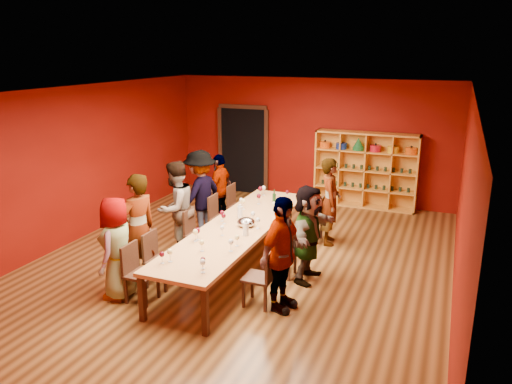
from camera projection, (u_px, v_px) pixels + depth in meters
room_shell at (238, 183)px, 8.32m from camera, size 7.10×9.10×3.04m
tasting_table at (238, 228)px, 8.54m from camera, size 1.10×4.50×0.75m
doorway at (244, 150)px, 13.02m from camera, size 1.40×0.17×2.30m
shelving_unit at (366, 166)px, 11.81m from camera, size 2.40×0.40×1.80m
chair_person_left_0 at (137, 270)px, 7.42m from camera, size 0.42×0.42×0.89m
person_left_0 at (117, 248)px, 7.46m from camera, size 0.56×0.84×1.58m
chair_person_left_1 at (156, 256)px, 7.90m from camera, size 0.42×0.42×0.89m
person_left_1 at (138, 229)px, 7.90m from camera, size 0.66×0.78×1.82m
chair_person_left_2 at (195, 230)px, 9.03m from camera, size 0.42×0.42×0.89m
person_left_2 at (176, 208)px, 9.06m from camera, size 0.61×0.92×1.74m
chair_person_left_3 at (218, 215)px, 9.88m from camera, size 0.42×0.42×0.89m
person_left_3 at (200, 194)px, 9.91m from camera, size 0.68×1.21×1.77m
chair_person_left_4 at (236, 203)px, 10.64m from camera, size 0.42×0.42×0.89m
person_left_4 at (220, 189)px, 10.70m from camera, size 0.42×0.90×1.53m
chair_person_right_1 at (264, 275)px, 7.26m from camera, size 0.42×0.42×0.89m
person_right_1 at (281, 254)px, 7.07m from camera, size 0.64×1.07×1.71m
chair_person_right_2 at (287, 248)px, 8.22m from camera, size 0.42×0.42×0.89m
person_right_2 at (308, 234)px, 8.01m from camera, size 0.52×1.52×1.61m
chair_person_right_4 at (315, 217)px, 9.76m from camera, size 0.42×0.42×0.89m
person_right_4 at (330, 201)px, 9.56m from camera, size 0.60×0.71×1.69m
wine_glass_0 at (170, 252)px, 7.03m from camera, size 0.08×0.08×0.20m
wine_glass_1 at (202, 243)px, 7.40m from camera, size 0.08×0.08×0.19m
wine_glass_2 at (195, 233)px, 7.79m from camera, size 0.08×0.08×0.21m
wine_glass_3 at (287, 192)px, 10.04m from camera, size 0.07×0.07×0.18m
wine_glass_4 at (264, 188)px, 10.27m from camera, size 0.08×0.08×0.20m
wine_glass_5 at (237, 238)px, 7.60m from camera, size 0.08×0.08×0.19m
wine_glass_6 at (241, 200)px, 9.52m from camera, size 0.07×0.07×0.18m
wine_glass_7 at (258, 220)px, 8.35m from camera, size 0.08×0.08×0.20m
wine_glass_8 at (243, 202)px, 9.34m from camera, size 0.09×0.09×0.21m
wine_glass_9 at (224, 216)px, 8.57m from camera, size 0.08×0.08×0.19m
wine_glass_10 at (259, 197)px, 9.67m from camera, size 0.09×0.09×0.21m
wine_glass_11 at (231, 242)px, 7.40m from camera, size 0.08×0.08×0.20m
wine_glass_12 at (260, 189)px, 10.15m from camera, size 0.09×0.09×0.22m
wine_glass_13 at (222, 228)px, 8.04m from camera, size 0.07×0.07×0.18m
wine_glass_14 at (197, 231)px, 7.84m from camera, size 0.08×0.08×0.21m
wine_glass_15 at (274, 204)px, 9.23m from camera, size 0.08×0.08×0.19m
wine_glass_16 at (203, 263)px, 6.69m from camera, size 0.08×0.08×0.20m
wine_glass_17 at (276, 205)px, 9.14m from camera, size 0.08×0.08×0.21m
wine_glass_18 at (253, 214)px, 8.67m from camera, size 0.08×0.08×0.20m
wine_glass_19 at (162, 255)px, 6.98m from camera, size 0.07×0.07×0.18m
wine_glass_20 at (222, 213)px, 8.70m from camera, size 0.08×0.08×0.20m
wine_glass_21 at (203, 260)px, 6.82m from camera, size 0.07×0.07×0.18m
spittoon_bowl at (246, 222)px, 8.48m from camera, size 0.31×0.31×0.17m
carafe_a at (240, 212)px, 8.91m from camera, size 0.12×0.12×0.24m
carafe_b at (246, 229)px, 8.06m from camera, size 0.12×0.12×0.25m
wine_bottle at (274, 198)px, 9.72m from camera, size 0.08×0.08×0.28m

